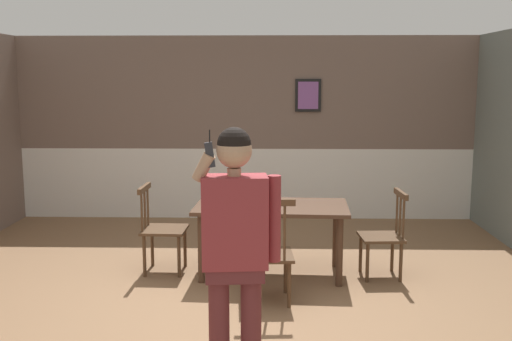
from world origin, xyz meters
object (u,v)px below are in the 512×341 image
at_px(chair_by_doorway, 384,235).
at_px(chair_at_table_head, 161,228).
at_px(chair_near_window, 268,253).
at_px(person_figure, 236,239).
at_px(dining_table, 271,214).

relative_size(chair_by_doorway, chair_at_table_head, 0.97).
bearing_deg(chair_by_doorway, chair_at_table_head, 84.03).
relative_size(chair_near_window, person_figure, 0.57).
xyz_separation_m(chair_near_window, person_figure, (-0.20, -1.57, 0.56)).
height_order(chair_by_doorway, person_figure, person_figure).
bearing_deg(chair_at_table_head, person_figure, 22.90).
height_order(chair_near_window, chair_by_doorway, chair_near_window).
height_order(dining_table, chair_by_doorway, chair_by_doorway).
xyz_separation_m(chair_at_table_head, person_figure, (0.95, -2.45, 0.56)).
bearing_deg(chair_by_doorway, chair_near_window, 118.61).
distance_m(dining_table, chair_by_doorway, 1.21).
height_order(chair_at_table_head, person_figure, person_figure).
xyz_separation_m(dining_table, chair_near_window, (-0.04, -0.82, -0.18)).
relative_size(dining_table, chair_at_table_head, 1.74).
distance_m(chair_by_doorway, person_figure, 2.79).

